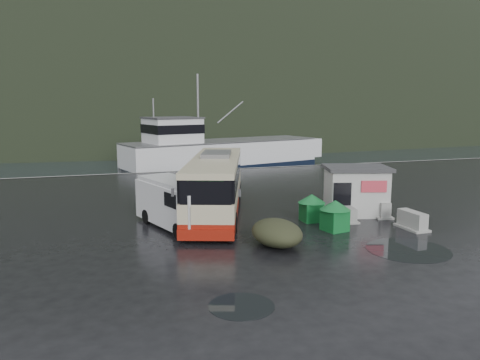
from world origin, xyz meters
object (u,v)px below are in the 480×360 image
object	(u,v)px
waste_bin_left	(311,221)
dome_tent	(277,245)
white_van	(177,228)
waste_bin_right	(334,230)
coach_bus	(216,213)
jersey_barrier_b	(380,216)
jersey_barrier_c	(412,229)
jersey_barrier_a	(348,221)
fishing_trawler	(223,158)
ticket_kiosk	(355,214)

from	to	relation	value
waste_bin_left	dome_tent	distance (m)	4.68
waste_bin_left	white_van	bearing A→B (deg)	173.24
white_van	waste_bin_left	xyz separation A→B (m)	(6.86, -0.81, 0.00)
waste_bin_right	dome_tent	size ratio (longest dim) A/B	0.52
coach_bus	dome_tent	size ratio (longest dim) A/B	4.14
waste_bin_left	jersey_barrier_b	world-z (taller)	waste_bin_left
waste_bin_left	dome_tent	bearing A→B (deg)	-134.33
coach_bus	jersey_barrier_c	world-z (taller)	coach_bus
jersey_barrier_a	jersey_barrier_b	world-z (taller)	jersey_barrier_b
fishing_trawler	jersey_barrier_b	bearing A→B (deg)	-103.36
waste_bin_right	jersey_barrier_c	xyz separation A→B (m)	(3.75, -0.85, 0.00)
waste_bin_left	jersey_barrier_c	world-z (taller)	waste_bin_left
jersey_barrier_a	fishing_trawler	world-z (taller)	fishing_trawler
jersey_barrier_b	jersey_barrier_c	world-z (taller)	jersey_barrier_b
fishing_trawler	ticket_kiosk	bearing A→B (deg)	-105.44
waste_bin_right	jersey_barrier_c	bearing A→B (deg)	-12.81
ticket_kiosk	jersey_barrier_b	bearing A→B (deg)	-21.98
jersey_barrier_a	coach_bus	bearing A→B (deg)	148.71
jersey_barrier_a	jersey_barrier_c	bearing A→B (deg)	-46.55
waste_bin_left	jersey_barrier_b	size ratio (longest dim) A/B	0.82
jersey_barrier_c	fishing_trawler	xyz separation A→B (m)	(-0.92, 31.67, 0.00)
dome_tent	jersey_barrier_b	world-z (taller)	dome_tent
coach_bus	dome_tent	distance (m)	6.63
white_van	dome_tent	world-z (taller)	white_van
coach_bus	waste_bin_right	world-z (taller)	coach_bus
dome_tent	jersey_barrier_c	world-z (taller)	dome_tent
jersey_barrier_a	fishing_trawler	bearing A→B (deg)	87.54
coach_bus	jersey_barrier_b	size ratio (longest dim) A/B	6.78
white_van	waste_bin_right	bearing A→B (deg)	-39.73
white_van	ticket_kiosk	bearing A→B (deg)	-19.02
coach_bus	jersey_barrier_a	xyz separation A→B (m)	(6.13, -3.73, 0.00)
jersey_barrier_b	jersey_barrier_c	distance (m)	2.71
jersey_barrier_b	waste_bin_right	bearing A→B (deg)	-153.91
jersey_barrier_c	ticket_kiosk	bearing A→B (deg)	106.01
coach_bus	fishing_trawler	distance (m)	26.69
waste_bin_left	fishing_trawler	world-z (taller)	fishing_trawler
waste_bin_right	ticket_kiosk	xyz separation A→B (m)	(2.74, 2.68, 0.00)
coach_bus	jersey_barrier_c	size ratio (longest dim) A/B	6.80
ticket_kiosk	jersey_barrier_a	world-z (taller)	ticket_kiosk
coach_bus	ticket_kiosk	distance (m)	7.71
waste_bin_right	fishing_trawler	bearing A→B (deg)	84.74
white_van	fishing_trawler	distance (m)	29.76
waste_bin_right	jersey_barrier_a	xyz separation A→B (m)	(1.57, 1.45, 0.00)
waste_bin_left	waste_bin_right	bearing A→B (deg)	-82.12
jersey_barrier_c	coach_bus	bearing A→B (deg)	144.05
dome_tent	jersey_barrier_a	xyz separation A→B (m)	(5.12, 2.83, 0.00)
jersey_barrier_a	jersey_barrier_c	size ratio (longest dim) A/B	0.87
jersey_barrier_a	jersey_barrier_c	distance (m)	3.17
waste_bin_right	jersey_barrier_c	distance (m)	3.85
ticket_kiosk	jersey_barrier_b	world-z (taller)	ticket_kiosk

